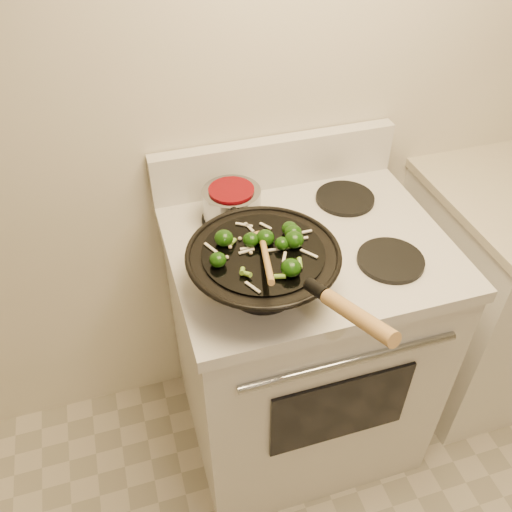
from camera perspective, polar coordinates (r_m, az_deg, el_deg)
name	(u,v)px	position (r m, az deg, el deg)	size (l,w,h in m)	color
stove	(299,342)	(1.85, 4.55, -9.05)	(0.78, 0.67, 1.08)	silver
wok	(264,268)	(1.33, 0.86, -1.29)	(0.38, 0.62, 0.25)	black
stirfry	(270,243)	(1.29, 1.46, 1.38)	(0.27, 0.26, 0.04)	#113308
wooden_spoon	(264,249)	(1.26, 0.86, 0.79)	(0.09, 0.26, 0.09)	#A57940
saucepan	(232,204)	(1.56, -2.56, 5.52)	(0.17, 0.27, 0.10)	gray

